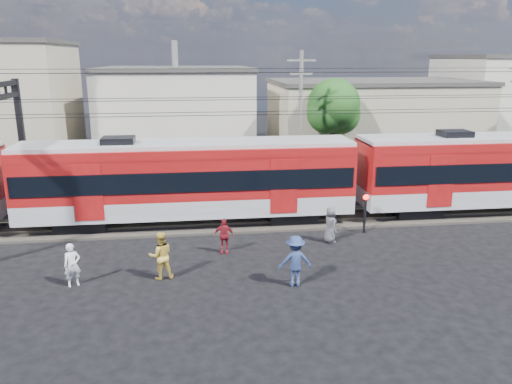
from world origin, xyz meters
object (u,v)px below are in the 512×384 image
commuter_train (193,178)px  pedestrian_c (295,261)px  pedestrian_a (72,265)px  crossing_signal (365,206)px

commuter_train → pedestrian_c: (3.61, -7.42, -1.44)m
pedestrian_a → commuter_train: bearing=32.2°
pedestrian_a → crossing_signal: size_ratio=0.84×
crossing_signal → pedestrian_a: bearing=-161.5°
pedestrian_c → crossing_signal: size_ratio=0.99×
commuter_train → pedestrian_c: size_ratio=26.19×
pedestrian_a → pedestrian_c: size_ratio=0.84×
commuter_train → crossing_signal: 8.41m
commuter_train → pedestrian_a: bearing=-124.7°
commuter_train → pedestrian_a: (-4.43, -6.40, -1.59)m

